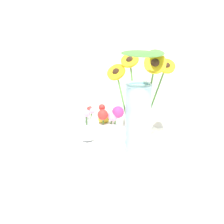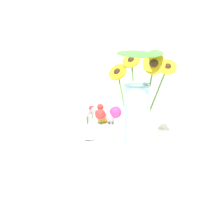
{
  "view_description": "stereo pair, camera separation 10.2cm",
  "coord_description": "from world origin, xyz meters",
  "px_view_note": "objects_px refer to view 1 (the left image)",
  "views": [
    {
      "loc": [
        0.29,
        -0.85,
        0.49
      ],
      "look_at": [
        0.04,
        0.09,
        0.16
      ],
      "focal_mm": 42.0,
      "sensor_mm": 36.0,
      "label": 1
    },
    {
      "loc": [
        0.38,
        -0.81,
        0.49
      ],
      "look_at": [
        0.04,
        0.09,
        0.16
      ],
      "focal_mm": 42.0,
      "sensor_mm": 36.0,
      "label": 2
    }
  ],
  "objects_px": {
    "serving_tray": "(112,146)",
    "vase_bulb_right": "(88,129)",
    "mason_jar_sunflowers": "(139,109)",
    "vase_small_center": "(108,130)"
  },
  "relations": [
    {
      "from": "serving_tray",
      "to": "mason_jar_sunflowers",
      "type": "bearing_deg",
      "value": -8.74
    },
    {
      "from": "serving_tray",
      "to": "vase_small_center",
      "type": "bearing_deg",
      "value": -87.7
    },
    {
      "from": "mason_jar_sunflowers",
      "to": "vase_small_center",
      "type": "height_order",
      "value": "mason_jar_sunflowers"
    },
    {
      "from": "serving_tray",
      "to": "vase_bulb_right",
      "type": "bearing_deg",
      "value": 174.56
    },
    {
      "from": "serving_tray",
      "to": "vase_small_center",
      "type": "height_order",
      "value": "vase_small_center"
    },
    {
      "from": "serving_tray",
      "to": "vase_bulb_right",
      "type": "distance_m",
      "value": 0.13
    },
    {
      "from": "serving_tray",
      "to": "vase_small_center",
      "type": "distance_m",
      "value": 0.12
    },
    {
      "from": "mason_jar_sunflowers",
      "to": "vase_small_center",
      "type": "xyz_separation_m",
      "value": [
        -0.1,
        -0.05,
        -0.08
      ]
    },
    {
      "from": "serving_tray",
      "to": "vase_bulb_right",
      "type": "height_order",
      "value": "vase_bulb_right"
    },
    {
      "from": "serving_tray",
      "to": "vase_bulb_right",
      "type": "relative_size",
      "value": 2.91
    }
  ]
}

